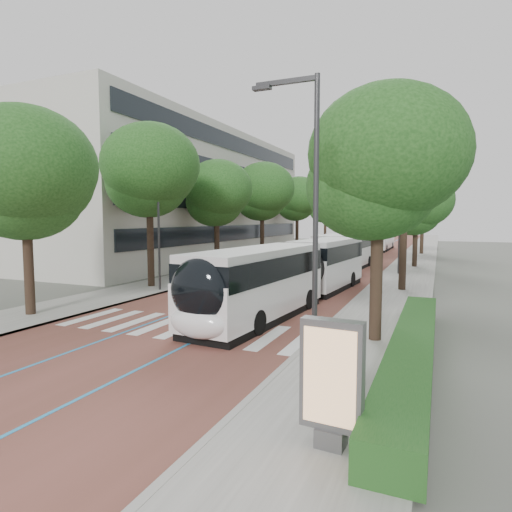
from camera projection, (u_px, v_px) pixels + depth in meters
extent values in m
plane|color=#51544C|center=(166.00, 333.00, 16.80)|extent=(160.00, 160.00, 0.00)
cube|color=brown|center=(354.00, 255.00, 53.40)|extent=(11.00, 140.00, 0.02)
cube|color=gray|center=(297.00, 252.00, 56.35)|extent=(4.00, 140.00, 0.12)
cube|color=gray|center=(418.00, 256.00, 50.45)|extent=(4.00, 140.00, 0.12)
cube|color=gray|center=(311.00, 253.00, 55.60)|extent=(0.20, 140.00, 0.14)
cube|color=gray|center=(401.00, 256.00, 51.19)|extent=(0.20, 140.00, 0.14)
cube|color=silver|center=(92.00, 317.00, 19.60)|extent=(0.55, 3.60, 0.01)
cube|color=silver|center=(113.00, 319.00, 19.11)|extent=(0.55, 3.60, 0.01)
cube|color=silver|center=(136.00, 322.00, 18.61)|extent=(0.55, 3.60, 0.01)
cube|color=silver|center=(160.00, 324.00, 18.12)|extent=(0.55, 3.60, 0.01)
cube|color=silver|center=(185.00, 327.00, 17.63)|extent=(0.55, 3.60, 0.01)
cube|color=silver|center=(211.00, 331.00, 17.14)|extent=(0.55, 3.60, 0.01)
cube|color=silver|center=(239.00, 334.00, 16.65)|extent=(0.55, 3.60, 0.01)
cube|color=silver|center=(269.00, 337.00, 16.15)|extent=(0.55, 3.60, 0.01)
cube|color=silver|center=(301.00, 341.00, 15.66)|extent=(0.55, 3.60, 0.01)
cube|color=#2685BF|center=(341.00, 254.00, 54.03)|extent=(0.12, 126.00, 0.01)
cube|color=#2685BF|center=(367.00, 255.00, 52.77)|extent=(0.12, 126.00, 0.01)
cube|color=#A3A197|center=(167.00, 197.00, 49.49)|extent=(18.00, 40.00, 14.00)
cube|color=black|center=(237.00, 233.00, 46.27)|extent=(0.12, 38.00, 1.60)
cube|color=black|center=(237.00, 203.00, 45.99)|extent=(0.12, 38.00, 1.60)
cube|color=black|center=(237.00, 173.00, 45.71)|extent=(0.12, 38.00, 1.60)
cube|color=black|center=(237.00, 144.00, 45.45)|extent=(0.12, 38.00, 1.60)
cube|color=#194919|center=(413.00, 348.00, 13.17)|extent=(1.20, 14.00, 0.80)
cylinder|color=#303133|center=(315.00, 234.00, 11.02)|extent=(0.14, 0.14, 8.00)
cube|color=#303133|center=(287.00, 82.00, 10.99)|extent=(1.70, 0.12, 0.12)
cube|color=#303133|center=(262.00, 88.00, 11.27)|extent=(0.50, 0.20, 0.10)
cylinder|color=#303133|center=(400.00, 224.00, 33.89)|extent=(0.14, 0.14, 8.00)
cube|color=#303133|center=(391.00, 174.00, 33.87)|extent=(1.70, 0.12, 0.12)
cube|color=#303133|center=(381.00, 176.00, 34.15)|extent=(0.50, 0.20, 0.10)
cylinder|color=#303133|center=(159.00, 225.00, 26.16)|extent=(0.14, 0.14, 8.00)
cylinder|color=black|center=(29.00, 269.00, 19.56)|extent=(0.44, 0.44, 4.43)
ellipsoid|color=#173F14|center=(25.00, 180.00, 19.20)|extent=(6.20, 6.20, 5.27)
cylinder|color=black|center=(151.00, 248.00, 27.76)|extent=(0.44, 0.44, 5.18)
ellipsoid|color=#173F14|center=(149.00, 175.00, 27.35)|extent=(6.20, 6.20, 5.27)
cylinder|color=black|center=(217.00, 245.00, 36.02)|extent=(0.44, 0.44, 4.52)
ellipsoid|color=#173F14|center=(216.00, 196.00, 35.67)|extent=(5.65, 5.65, 4.81)
cylinder|color=black|center=(262.00, 238.00, 45.15)|extent=(0.44, 0.44, 5.02)
ellipsoid|color=#173F14|center=(262.00, 194.00, 44.76)|extent=(6.36, 6.36, 5.41)
cylinder|color=black|center=(297.00, 235.00, 56.14)|extent=(0.44, 0.44, 4.85)
ellipsoid|color=#173F14|center=(297.00, 201.00, 55.76)|extent=(5.94, 5.94, 5.04)
cylinder|color=black|center=(325.00, 232.00, 69.89)|extent=(0.44, 0.44, 4.50)
ellipsoid|color=#173F14|center=(325.00, 207.00, 69.53)|extent=(5.58, 5.58, 4.74)
cylinder|color=black|center=(376.00, 283.00, 15.41)|extent=(0.44, 0.44, 4.38)
ellipsoid|color=#173F14|center=(379.00, 171.00, 15.06)|extent=(5.48, 5.48, 4.65)
cylinder|color=black|center=(403.00, 253.00, 26.37)|extent=(0.44, 0.44, 4.73)
ellipsoid|color=#173F14|center=(405.00, 183.00, 26.00)|extent=(5.24, 5.24, 4.46)
cylinder|color=black|center=(415.00, 246.00, 39.22)|extent=(0.44, 0.44, 3.97)
ellipsoid|color=#173F14|center=(416.00, 207.00, 38.90)|extent=(5.91, 5.91, 5.03)
cylinder|color=black|center=(422.00, 238.00, 53.85)|extent=(0.44, 0.44, 4.09)
ellipsoid|color=#173F14|center=(423.00, 209.00, 53.53)|extent=(6.03, 6.03, 5.13)
cylinder|color=black|center=(302.00, 268.00, 23.45)|extent=(2.37, 1.08, 2.30)
cube|color=silver|center=(259.00, 292.00, 18.98)|extent=(3.25, 9.53, 1.82)
cube|color=black|center=(259.00, 266.00, 18.88)|extent=(3.27, 9.35, 0.97)
cube|color=silver|center=(259.00, 252.00, 18.82)|extent=(3.18, 9.34, 0.31)
cube|color=black|center=(259.00, 316.00, 19.07)|extent=(3.17, 9.15, 0.35)
cube|color=silver|center=(327.00, 270.00, 27.30)|extent=(3.12, 7.92, 1.82)
cube|color=black|center=(327.00, 252.00, 27.20)|extent=(3.14, 7.77, 0.97)
cube|color=silver|center=(327.00, 242.00, 27.14)|extent=(3.05, 7.76, 0.31)
cube|color=black|center=(327.00, 286.00, 27.39)|extent=(3.04, 7.60, 0.35)
ellipsoid|color=black|center=(199.00, 290.00, 14.93)|extent=(2.43, 1.29, 2.28)
ellipsoid|color=silver|center=(198.00, 323.00, 14.98)|extent=(2.42, 1.19, 1.14)
cylinder|color=black|center=(209.00, 316.00, 17.57)|extent=(0.38, 1.02, 1.00)
cylinder|color=black|center=(257.00, 322.00, 16.51)|extent=(0.38, 1.02, 1.00)
cylinder|color=black|center=(319.00, 277.00, 29.36)|extent=(0.38, 1.02, 1.00)
cylinder|color=black|center=(351.00, 279.00, 28.31)|extent=(0.38, 1.02, 1.00)
cylinder|color=black|center=(267.00, 296.00, 22.28)|extent=(0.38, 1.02, 1.00)
cylinder|color=black|center=(307.00, 299.00, 21.23)|extent=(0.38, 1.02, 1.00)
cube|color=silver|center=(346.00, 256.00, 37.39)|extent=(3.20, 12.13, 1.82)
cube|color=black|center=(346.00, 243.00, 37.29)|extent=(3.23, 11.89, 0.97)
cube|color=silver|center=(346.00, 235.00, 37.24)|extent=(3.14, 11.88, 0.31)
cube|color=black|center=(346.00, 268.00, 37.49)|extent=(3.12, 11.64, 0.35)
ellipsoid|color=black|center=(326.00, 252.00, 32.12)|extent=(2.41, 1.24, 2.28)
ellipsoid|color=silver|center=(325.00, 267.00, 32.17)|extent=(2.40, 1.14, 1.14)
cylinder|color=black|center=(321.00, 268.00, 34.76)|extent=(0.36, 1.02, 1.00)
cylinder|color=black|center=(348.00, 269.00, 33.75)|extent=(0.36, 1.02, 1.00)
cylinder|color=black|center=(345.00, 260.00, 41.35)|extent=(0.36, 1.02, 1.00)
cylinder|color=black|center=(368.00, 261.00, 40.34)|extent=(0.36, 1.02, 1.00)
cube|color=silver|center=(365.00, 246.00, 50.00)|extent=(2.75, 12.05, 1.82)
cube|color=black|center=(366.00, 237.00, 49.90)|extent=(2.78, 11.81, 0.97)
cube|color=silver|center=(366.00, 231.00, 49.85)|extent=(2.69, 11.81, 0.31)
cube|color=black|center=(365.00, 256.00, 50.10)|extent=(2.69, 11.57, 0.35)
ellipsoid|color=black|center=(358.00, 243.00, 44.54)|extent=(2.37, 1.15, 2.28)
ellipsoid|color=silver|center=(357.00, 254.00, 44.59)|extent=(2.37, 1.05, 1.14)
cylinder|color=black|center=(350.00, 255.00, 47.17)|extent=(0.32, 1.01, 1.00)
cylinder|color=black|center=(371.00, 256.00, 46.32)|extent=(0.32, 1.01, 1.00)
cylinder|color=black|center=(360.00, 250.00, 54.00)|extent=(0.32, 1.01, 1.00)
cylinder|color=black|center=(379.00, 251.00, 53.15)|extent=(0.32, 1.01, 1.00)
cube|color=silver|center=(381.00, 241.00, 61.59)|extent=(2.55, 12.01, 1.82)
cube|color=black|center=(381.00, 233.00, 61.49)|extent=(2.59, 11.77, 0.97)
cube|color=silver|center=(381.00, 229.00, 61.43)|extent=(2.50, 11.77, 0.31)
cube|color=black|center=(381.00, 249.00, 61.68)|extent=(2.50, 11.53, 0.35)
ellipsoid|color=black|center=(375.00, 238.00, 56.18)|extent=(2.35, 1.11, 2.28)
ellipsoid|color=silver|center=(375.00, 246.00, 56.24)|extent=(2.35, 1.01, 1.14)
cylinder|color=black|center=(369.00, 248.00, 58.82)|extent=(0.30, 1.00, 1.00)
cylinder|color=black|center=(386.00, 248.00, 57.92)|extent=(0.30, 1.00, 1.00)
cylinder|color=black|center=(377.00, 245.00, 65.58)|extent=(0.30, 1.00, 1.00)
cylinder|color=black|center=(392.00, 245.00, 64.68)|extent=(0.30, 1.00, 1.00)
cube|color=#59595B|center=(331.00, 437.00, 8.24)|extent=(0.58, 0.50, 0.37)
cube|color=#59595B|center=(332.00, 374.00, 8.13)|extent=(1.22, 0.40, 2.12)
cube|color=#E6AD79|center=(329.00, 377.00, 7.97)|extent=(1.01, 0.08, 1.84)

